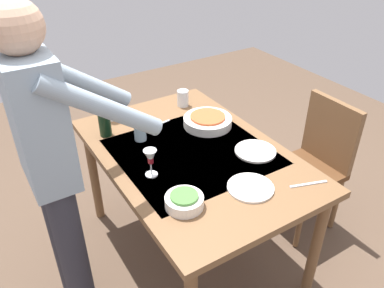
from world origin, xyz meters
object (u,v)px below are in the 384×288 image
object	(u,v)px
wine_bottle	(104,119)
wine_glass_left	(110,105)
wine_glass_right	(150,158)
serving_bowl_pasta	(208,121)
side_bowl_salad	(184,201)
water_cup_near_right	(183,98)
dinner_plate_far	(255,151)
person_server	(52,161)
water_cup_near_left	(140,133)
dinner_plate_near	(250,188)
chair_near	(316,158)
dining_table	(192,163)

from	to	relation	value
wine_bottle	wine_glass_left	world-z (taller)	wine_bottle
wine_glass_left	wine_glass_right	bearing A→B (deg)	175.84
serving_bowl_pasta	side_bowl_salad	world-z (taller)	same
water_cup_near_right	dinner_plate_far	distance (m)	0.71
side_bowl_salad	person_server	bearing A→B (deg)	48.78
water_cup_near_left	dinner_plate_near	bearing A→B (deg)	-159.69
chair_near	wine_bottle	size ratio (longest dim) A/B	3.07
wine_bottle	person_server	bearing A→B (deg)	134.88
wine_glass_left	wine_glass_right	xyz separation A→B (m)	(-0.66, 0.05, 0.00)
chair_near	side_bowl_salad	distance (m)	1.17
wine_glass_left	serving_bowl_pasta	xyz separation A→B (m)	(-0.39, -0.48, -0.07)
wine_bottle	water_cup_near_right	size ratio (longest dim) A/B	2.70
wine_glass_right	serving_bowl_pasta	bearing A→B (deg)	-62.69
dining_table	dinner_plate_far	distance (m)	0.36
water_cup_near_left	serving_bowl_pasta	xyz separation A→B (m)	(-0.07, -0.43, -0.01)
dinner_plate_near	dinner_plate_far	xyz separation A→B (m)	(0.24, -0.23, 0.00)
water_cup_near_right	dinner_plate_near	bearing A→B (deg)	169.29
dinner_plate_near	dinner_plate_far	bearing A→B (deg)	-43.83
dining_table	side_bowl_salad	world-z (taller)	side_bowl_salad
wine_glass_right	person_server	bearing A→B (deg)	76.07
dining_table	wine_bottle	world-z (taller)	wine_bottle
water_cup_near_left	dinner_plate_far	world-z (taller)	water_cup_near_left
water_cup_near_right	side_bowl_salad	world-z (taller)	water_cup_near_right
serving_bowl_pasta	dinner_plate_far	distance (m)	0.40
serving_bowl_pasta	side_bowl_salad	xyz separation A→B (m)	(-0.57, 0.51, 0.00)
dinner_plate_far	wine_glass_right	bearing A→B (deg)	78.76
serving_bowl_pasta	side_bowl_salad	size ratio (longest dim) A/B	1.67
wine_glass_left	water_cup_near_right	world-z (taller)	wine_glass_left
dinner_plate_far	serving_bowl_pasta	bearing A→B (deg)	8.75
wine_glass_right	dinner_plate_near	bearing A→B (deg)	-134.54
chair_near	dinner_plate_near	world-z (taller)	chair_near
dining_table	serving_bowl_pasta	xyz separation A→B (m)	(0.20, -0.24, 0.12)
wine_glass_left	chair_near	bearing A→B (deg)	-125.02
chair_near	wine_glass_right	distance (m)	1.20
wine_glass_right	water_cup_near_left	distance (m)	0.36
person_server	wine_bottle	distance (m)	0.56
wine_bottle	wine_glass_left	xyz separation A→B (m)	(0.16, -0.10, -0.01)
wine_bottle	dinner_plate_near	distance (m)	0.95
person_server	wine_glass_left	xyz separation A→B (m)	(0.55, -0.49, -0.08)
wine_bottle	side_bowl_salad	xyz separation A→B (m)	(-0.79, -0.07, -0.08)
person_server	wine_glass_left	size ratio (longest dim) A/B	11.19
water_cup_near_left	dinner_plate_far	bearing A→B (deg)	-133.35
chair_near	wine_glass_right	bearing A→B (deg)	84.78
side_bowl_salad	dinner_plate_far	world-z (taller)	side_bowl_salad
dining_table	chair_near	distance (m)	0.89
serving_bowl_pasta	dinner_plate_near	bearing A→B (deg)	164.99
water_cup_near_right	wine_glass_left	bearing A→B (deg)	81.54
wine_glass_left	dinner_plate_near	distance (m)	1.07
side_bowl_salad	dinner_plate_near	xyz separation A→B (m)	(-0.06, -0.34, -0.03)
dining_table	side_bowl_salad	xyz separation A→B (m)	(-0.37, 0.27, 0.12)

